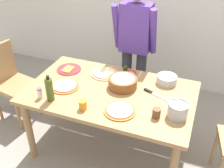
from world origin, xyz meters
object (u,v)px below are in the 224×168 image
object	(u,v)px
pizza_raw_on_board	(105,74)
plate_with_slice	(69,69)
chair_wooden_left	(10,79)
popcorn_bowl	(123,82)
cup_orange	(83,105)
cup_small_brown	(156,113)
person_cook	(135,43)
pizza_cooked_on_tray	(120,110)
pizza_second_cooked	(65,86)
olive_oil_bottle	(50,89)
steel_pot	(178,110)
small_sauce_bowl	(131,74)
chef_knife	(154,94)
avocado	(125,68)
dining_table	(110,99)
mixing_bowl_steel	(167,79)
salt_shaker	(40,93)

from	to	relation	value
pizza_raw_on_board	plate_with_slice	bearing A→B (deg)	-172.26
chair_wooden_left	popcorn_bowl	world-z (taller)	chair_wooden_left
cup_orange	popcorn_bowl	bearing A→B (deg)	65.06
cup_small_brown	pizza_raw_on_board	bearing A→B (deg)	143.69
pizza_raw_on_board	popcorn_bowl	distance (m)	0.31
person_cook	pizza_cooked_on_tray	xyz separation A→B (m)	(0.18, -1.01, -0.17)
pizza_second_cooked	person_cook	bearing A→B (deg)	61.80
olive_oil_bottle	pizza_second_cooked	bearing A→B (deg)	87.53
steel_pot	cup_small_brown	distance (m)	0.18
small_sauce_bowl	cup_small_brown	size ratio (longest dim) A/B	1.29
pizza_second_cooked	pizza_raw_on_board	bearing A→B (deg)	52.54
chef_knife	avocado	size ratio (longest dim) A/B	3.98
pizza_raw_on_board	small_sauce_bowl	bearing A→B (deg)	12.92
dining_table	pizza_cooked_on_tray	xyz separation A→B (m)	(0.19, -0.26, 0.10)
mixing_bowl_steel	chef_knife	size ratio (longest dim) A/B	0.72
steel_pot	chef_knife	xyz separation A→B (m)	(-0.26, 0.25, -0.06)
pizza_raw_on_board	chef_knife	world-z (taller)	pizza_raw_on_board
pizza_raw_on_board	chair_wooden_left	bearing A→B (deg)	-171.91
olive_oil_bottle	avocado	distance (m)	0.88
avocado	olive_oil_bottle	bearing A→B (deg)	-122.37
cup_small_brown	salt_shaker	xyz separation A→B (m)	(-1.06, -0.12, 0.01)
small_sauce_bowl	olive_oil_bottle	xyz separation A→B (m)	(-0.55, -0.66, 0.08)
chair_wooden_left	cup_orange	xyz separation A→B (m)	(1.20, -0.45, 0.26)
plate_with_slice	chair_wooden_left	bearing A→B (deg)	-171.73
chair_wooden_left	avocado	world-z (taller)	chair_wooden_left
cup_orange	dining_table	bearing A→B (deg)	70.45
pizza_second_cooked	steel_pot	bearing A→B (deg)	-3.02
pizza_cooked_on_tray	cup_orange	distance (m)	0.32
olive_oil_bottle	chef_knife	world-z (taller)	olive_oil_bottle
avocado	pizza_second_cooked	bearing A→B (deg)	-132.39
chair_wooden_left	chef_knife	world-z (taller)	chair_wooden_left
dining_table	cup_orange	distance (m)	0.38
person_cook	pizza_raw_on_board	size ratio (longest dim) A/B	5.73
plate_with_slice	chef_knife	distance (m)	0.97
person_cook	popcorn_bowl	size ratio (longest dim) A/B	5.79
person_cook	small_sauce_bowl	bearing A→B (deg)	-78.19
popcorn_bowl	small_sauce_bowl	size ratio (longest dim) A/B	2.55
pizza_raw_on_board	cup_orange	bearing A→B (deg)	-85.48
pizza_cooked_on_tray	cup_small_brown	world-z (taller)	cup_small_brown
person_cook	cup_small_brown	xyz separation A→B (m)	(0.49, -0.98, -0.14)
small_sauce_bowl	avocado	size ratio (longest dim) A/B	1.57
pizza_raw_on_board	cup_small_brown	world-z (taller)	cup_small_brown
pizza_raw_on_board	mixing_bowl_steel	bearing A→B (deg)	6.06
chair_wooden_left	person_cook	bearing A→B (deg)	26.02
chair_wooden_left	pizza_cooked_on_tray	xyz separation A→B (m)	(1.51, -0.36, 0.23)
dining_table	salt_shaker	size ratio (longest dim) A/B	15.09
plate_with_slice	cup_orange	world-z (taller)	cup_orange
popcorn_bowl	cup_orange	xyz separation A→B (m)	(-0.21, -0.45, -0.02)
olive_oil_bottle	popcorn_bowl	bearing A→B (deg)	38.72
salt_shaker	chef_knife	xyz separation A→B (m)	(0.96, 0.44, -0.05)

